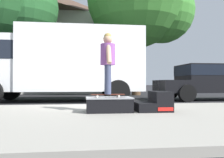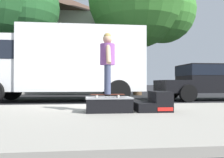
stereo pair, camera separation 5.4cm
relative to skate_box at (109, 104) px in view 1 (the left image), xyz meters
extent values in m
plane|color=black|center=(-0.28, 2.46, -0.30)|extent=(140.00, 140.00, 0.00)
cube|color=gray|center=(-0.28, -0.54, -0.24)|extent=(50.00, 5.00, 0.12)
cube|color=black|center=(0.00, 0.00, -0.01)|extent=(1.03, 0.72, 0.34)
cube|color=gray|center=(0.00, 0.00, 0.14)|extent=(1.05, 0.74, 0.03)
cube|color=black|center=(0.83, 0.00, -0.08)|extent=(0.40, 0.75, 0.21)
cube|color=black|center=(1.23, 0.00, 0.05)|extent=(0.40, 0.75, 0.47)
cube|color=red|center=(1.23, -0.38, -0.10)|extent=(0.35, 0.01, 0.08)
cube|color=#4C1E14|center=(-0.02, 0.01, 0.22)|extent=(0.78, 0.22, 0.02)
cylinder|color=silver|center=(0.22, 0.11, 0.18)|extent=(0.05, 0.03, 0.05)
cylinder|color=silver|center=(0.23, -0.07, 0.18)|extent=(0.05, 0.03, 0.05)
cylinder|color=silver|center=(-0.27, 0.10, 0.18)|extent=(0.05, 0.03, 0.05)
cylinder|color=silver|center=(-0.27, -0.08, 0.18)|extent=(0.05, 0.03, 0.05)
cylinder|color=#3F4766|center=(-0.02, 0.10, 0.56)|extent=(0.14, 0.14, 0.68)
cylinder|color=#3F4766|center=(-0.02, -0.07, 0.56)|extent=(0.14, 0.14, 0.68)
cylinder|color=#8C4C99|center=(-0.02, 0.01, 1.15)|extent=(0.35, 0.35, 0.49)
cylinder|color=tan|center=(-0.02, 0.23, 1.14)|extent=(0.11, 0.30, 0.47)
cylinder|color=tan|center=(-0.02, -0.20, 1.14)|extent=(0.11, 0.30, 0.47)
sphere|color=tan|center=(-0.02, 0.01, 1.51)|extent=(0.22, 0.22, 0.22)
sphere|color=tan|center=(-0.02, 0.01, 1.56)|extent=(0.18, 0.18, 0.18)
cube|color=white|center=(-0.67, 4.66, 1.45)|extent=(5.00, 2.35, 2.60)
cylinder|color=black|center=(-3.96, 5.83, 0.15)|extent=(0.90, 0.28, 0.90)
cylinder|color=black|center=(0.73, 3.48, 0.15)|extent=(0.90, 0.28, 0.90)
cylinder|color=black|center=(0.73, 5.83, 0.15)|extent=(0.90, 0.28, 0.90)
cube|color=black|center=(3.27, 4.65, 0.33)|extent=(1.10, 1.85, 0.55)
cube|color=black|center=(4.82, 4.65, 0.68)|extent=(2.00, 1.85, 1.25)
cube|color=black|center=(4.82, 4.65, 1.03)|extent=(2.02, 1.87, 0.45)
cylinder|color=black|center=(3.63, 3.72, 0.06)|extent=(0.72, 0.24, 0.72)
cylinder|color=black|center=(3.63, 5.57, 0.06)|extent=(0.72, 0.24, 0.72)
cylinder|color=brown|center=(2.75, 9.25, 1.79)|extent=(0.56, 0.56, 4.19)
sphere|color=#387A2D|center=(4.50, 9.25, 5.16)|extent=(4.13, 4.13, 4.13)
sphere|color=#235628|center=(-4.11, 8.76, 4.92)|extent=(4.00, 4.00, 4.00)
cube|color=beige|center=(-2.66, 15.13, 2.70)|extent=(9.00, 7.50, 6.00)
cube|color=#B2ADA3|center=(-2.66, 11.13, 1.10)|extent=(9.00, 0.50, 2.80)
pyramid|color=#473328|center=(-2.66, 15.13, 6.90)|extent=(9.54, 7.95, 2.40)
camera|label=1|loc=(-0.57, -5.36, 0.49)|focal=37.14mm
camera|label=2|loc=(-0.51, -5.36, 0.49)|focal=37.14mm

